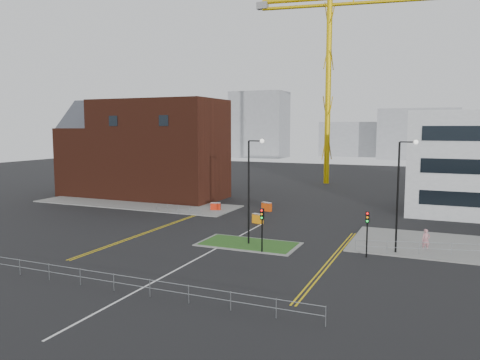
# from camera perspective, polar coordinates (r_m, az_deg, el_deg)

# --- Properties ---
(ground) EXTENTS (200.00, 200.00, 0.00)m
(ground) POSITION_cam_1_polar(r_m,az_deg,el_deg) (34.94, -7.13, -10.48)
(ground) COLOR black
(ground) RESTS_ON ground
(pavement_left) EXTENTS (28.00, 8.00, 0.12)m
(pavement_left) POSITION_cam_1_polar(r_m,az_deg,el_deg) (63.65, -12.63, -2.83)
(pavement_left) COLOR slate
(pavement_left) RESTS_ON ground
(island_kerb) EXTENTS (8.60, 4.60, 0.08)m
(island_kerb) POSITION_cam_1_polar(r_m,az_deg,el_deg) (40.99, 1.05, -7.82)
(island_kerb) COLOR slate
(island_kerb) RESTS_ON ground
(grass_island) EXTENTS (8.00, 4.00, 0.12)m
(grass_island) POSITION_cam_1_polar(r_m,az_deg,el_deg) (40.99, 1.05, -7.80)
(grass_island) COLOR #1D4717
(grass_island) RESTS_ON ground
(brick_building) EXTENTS (24.20, 10.07, 14.24)m
(brick_building) POSITION_cam_1_polar(r_m,az_deg,el_deg) (69.54, -11.85, 3.59)
(brick_building) COLOR #441C11
(brick_building) RESTS_ON ground
(tower_crane) EXTENTS (52.50, 9.34, 36.59)m
(tower_crane) POSITION_cam_1_polar(r_m,az_deg,el_deg) (87.05, 14.87, 16.27)
(tower_crane) COLOR #E1B70D
(tower_crane) RESTS_ON ground
(streetlamp_island) EXTENTS (1.46, 0.36, 9.18)m
(streetlamp_island) POSITION_cam_1_polar(r_m,az_deg,el_deg) (39.92, 1.36, -0.36)
(streetlamp_island) COLOR black
(streetlamp_island) RESTS_ON ground
(streetlamp_right_near) EXTENTS (1.46, 0.36, 9.18)m
(streetlamp_right_near) POSITION_cam_1_polar(r_m,az_deg,el_deg) (39.15, 19.02, -0.85)
(streetlamp_right_near) COLOR black
(streetlamp_right_near) RESTS_ON ground
(traffic_light_island) EXTENTS (0.28, 0.33, 3.65)m
(traffic_light_island) POSITION_cam_1_polar(r_m,az_deg,el_deg) (37.88, 2.71, -5.10)
(traffic_light_island) COLOR black
(traffic_light_island) RESTS_ON ground
(traffic_light_right) EXTENTS (0.28, 0.33, 3.65)m
(traffic_light_right) POSITION_cam_1_polar(r_m,az_deg,el_deg) (37.85, 15.26, -5.33)
(traffic_light_right) COLOR black
(traffic_light_right) RESTS_ON ground
(railing_front) EXTENTS (24.05, 0.05, 1.10)m
(railing_front) POSITION_cam_1_polar(r_m,az_deg,el_deg) (29.94, -13.10, -11.94)
(railing_front) COLOR gray
(railing_front) RESTS_ON ground
(railing_left) EXTENTS (6.05, 0.05, 1.10)m
(railing_left) POSITION_cam_1_polar(r_m,az_deg,el_deg) (55.34, -7.52, -3.39)
(railing_left) COLOR gray
(railing_left) RESTS_ON ground
(centre_line) EXTENTS (0.15, 30.00, 0.01)m
(centre_line) POSITION_cam_1_polar(r_m,az_deg,el_deg) (36.61, -5.52, -9.66)
(centre_line) COLOR silver
(centre_line) RESTS_ON ground
(yellow_left_a) EXTENTS (0.12, 24.00, 0.01)m
(yellow_left_a) POSITION_cam_1_polar(r_m,az_deg,el_deg) (47.79, -10.37, -5.91)
(yellow_left_a) COLOR gold
(yellow_left_a) RESTS_ON ground
(yellow_left_b) EXTENTS (0.12, 24.00, 0.01)m
(yellow_left_b) POSITION_cam_1_polar(r_m,az_deg,el_deg) (47.63, -10.07, -5.94)
(yellow_left_b) COLOR gold
(yellow_left_b) RESTS_ON ground
(yellow_right_a) EXTENTS (0.12, 20.00, 0.01)m
(yellow_right_a) POSITION_cam_1_polar(r_m,az_deg,el_deg) (36.99, 10.81, -9.58)
(yellow_right_a) COLOR gold
(yellow_right_a) RESTS_ON ground
(yellow_right_b) EXTENTS (0.12, 20.00, 0.01)m
(yellow_right_b) POSITION_cam_1_polar(r_m,az_deg,el_deg) (36.93, 11.27, -9.61)
(yellow_right_b) COLOR gold
(yellow_right_b) RESTS_ON ground
(skyline_a) EXTENTS (18.00, 12.00, 22.00)m
(skyline_a) POSITION_cam_1_polar(r_m,az_deg,el_deg) (159.33, 2.38, 6.75)
(skyline_a) COLOR gray
(skyline_a) RESTS_ON ground
(skyline_b) EXTENTS (24.00, 12.00, 16.00)m
(skyline_b) POSITION_cam_1_polar(r_m,az_deg,el_deg) (158.93, 20.89, 5.25)
(skyline_b) COLOR gray
(skyline_b) RESTS_ON ground
(skyline_d) EXTENTS (30.00, 12.00, 12.00)m
(skyline_d) POSITION_cam_1_polar(r_m,az_deg,el_deg) (170.66, 14.95, 4.83)
(skyline_d) COLOR gray
(skyline_d) RESTS_ON ground
(pedestrian) EXTENTS (0.73, 0.57, 1.79)m
(pedestrian) POSITION_cam_1_polar(r_m,az_deg,el_deg) (41.79, 21.72, -6.80)
(pedestrian) COLOR #C88189
(pedestrian) RESTS_ON ground
(barrier_left) EXTENTS (1.28, 0.74, 1.02)m
(barrier_left) POSITION_cam_1_polar(r_m,az_deg,el_deg) (57.19, -3.00, -3.22)
(barrier_left) COLOR red
(barrier_left) RESTS_ON ground
(barrier_mid) EXTENTS (1.36, 0.78, 1.09)m
(barrier_mid) POSITION_cam_1_polar(r_m,az_deg,el_deg) (56.97, 3.27, -3.22)
(barrier_mid) COLOR #E0470C
(barrier_mid) RESTS_ON ground
(barrier_right) EXTENTS (1.29, 0.71, 1.03)m
(barrier_right) POSITION_cam_1_polar(r_m,az_deg,el_deg) (49.72, 2.18, -4.67)
(barrier_right) COLOR orange
(barrier_right) RESTS_ON ground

